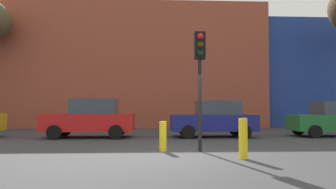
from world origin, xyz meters
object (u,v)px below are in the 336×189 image
bollard_yellow_0 (163,136)px  traffic_light_island (200,63)px  bollard_yellow_1 (243,139)px  parked_car_1 (91,118)px  parked_car_3 (333,119)px  parked_car_2 (214,119)px

bollard_yellow_0 → traffic_light_island: bearing=-8.3°
traffic_light_island → bollard_yellow_1: bearing=29.5°
parked_car_1 → bollard_yellow_0: bearing=122.9°
parked_car_1 → bollard_yellow_0: size_ratio=4.39×
parked_car_1 → bollard_yellow_1: parked_car_1 is taller
parked_car_1 → traffic_light_island: size_ratio=1.09×
parked_car_3 → bollard_yellow_0: bearing=30.3°
parked_car_2 → bollard_yellow_1: 6.85m
bollard_yellow_1 → bollard_yellow_0: bearing=140.8°
traffic_light_island → bollard_yellow_0: 2.69m
parked_car_2 → traffic_light_island: traffic_light_island is taller
parked_car_3 → bollard_yellow_1: (-6.47, -6.83, -0.30)m
parked_car_2 → bollard_yellow_0: size_ratio=4.19×
bollard_yellow_0 → parked_car_1: bearing=122.9°
parked_car_3 → parked_car_1: bearing=0.0°
bollard_yellow_0 → bollard_yellow_1: bearing=-39.2°
parked_car_2 → bollard_yellow_1: (-0.52, -6.83, -0.31)m
bollard_yellow_0 → bollard_yellow_1: bollard_yellow_1 is taller
parked_car_2 → parked_car_3: (5.94, -0.00, -0.01)m
parked_car_3 → bollard_yellow_1: 9.41m
parked_car_1 → traffic_light_island: bearing=130.6°
parked_car_3 → bollard_yellow_1: size_ratio=3.56×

